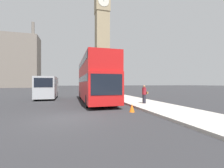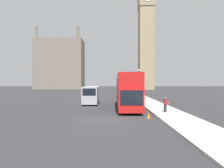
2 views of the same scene
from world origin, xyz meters
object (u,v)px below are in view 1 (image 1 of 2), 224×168
(clock_tower, at_px, (102,33))
(pedestrian, at_px, (144,94))
(street_lamp, at_px, (103,72))
(red_double_decker_bus, at_px, (95,78))
(white_van, at_px, (47,87))

(clock_tower, xyz_separation_m, pedestrian, (-10.25, -66.04, -28.14))
(street_lamp, bearing_deg, red_double_decker_bus, -108.27)
(clock_tower, height_order, pedestrian, clock_tower)
(white_van, bearing_deg, pedestrian, -41.83)
(clock_tower, distance_m, white_van, 67.06)
(red_double_decker_bus, bearing_deg, clock_tower, 77.29)
(clock_tower, relative_size, white_van, 10.21)
(pedestrian, bearing_deg, red_double_decker_bus, 136.75)
(clock_tower, relative_size, red_double_decker_bus, 5.26)
(clock_tower, height_order, street_lamp, clock_tower)
(red_double_decker_bus, height_order, pedestrian, red_double_decker_bus)
(white_van, height_order, pedestrian, white_van)
(white_van, distance_m, pedestrian, 12.11)
(red_double_decker_bus, bearing_deg, street_lamp, 71.73)
(clock_tower, distance_m, pedestrian, 72.52)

